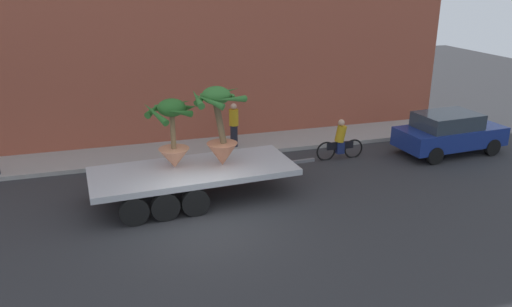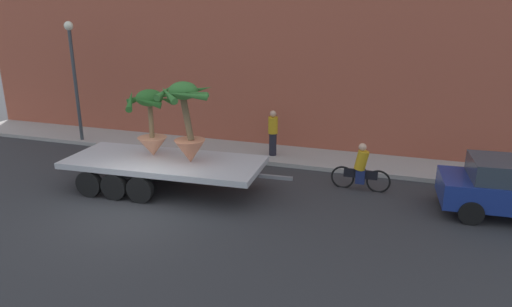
{
  "view_description": "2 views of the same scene",
  "coord_description": "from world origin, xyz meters",
  "px_view_note": "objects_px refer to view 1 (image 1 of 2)",
  "views": [
    {
      "loc": [
        -2.31,
        -12.11,
        6.41
      ],
      "look_at": [
        1.95,
        1.78,
        1.26
      ],
      "focal_mm": 35.22,
      "sensor_mm": 36.0,
      "label": 1
    },
    {
      "loc": [
        6.89,
        -9.79,
        5.33
      ],
      "look_at": [
        2.85,
        2.21,
        1.34
      ],
      "focal_mm": 31.64,
      "sensor_mm": 36.0,
      "label": 2
    }
  ],
  "objects_px": {
    "potted_palm_middle": "(219,125)",
    "cyclist": "(340,142)",
    "pedestrian_near_gate": "(234,124)",
    "parked_car": "(449,132)",
    "flatbed_trailer": "(185,176)",
    "potted_palm_rear": "(173,132)"
  },
  "relations": [
    {
      "from": "flatbed_trailer",
      "to": "cyclist",
      "type": "distance_m",
      "value": 6.33
    },
    {
      "from": "cyclist",
      "to": "potted_palm_rear",
      "type": "bearing_deg",
      "value": -165.33
    },
    {
      "from": "parked_car",
      "to": "pedestrian_near_gate",
      "type": "distance_m",
      "value": 8.17
    },
    {
      "from": "flatbed_trailer",
      "to": "parked_car",
      "type": "bearing_deg",
      "value": 7.19
    },
    {
      "from": "potted_palm_middle",
      "to": "pedestrian_near_gate",
      "type": "relative_size",
      "value": 1.42
    },
    {
      "from": "flatbed_trailer",
      "to": "parked_car",
      "type": "relative_size",
      "value": 1.7
    },
    {
      "from": "potted_palm_middle",
      "to": "parked_car",
      "type": "distance_m",
      "value": 9.37
    },
    {
      "from": "potted_palm_middle",
      "to": "flatbed_trailer",
      "type": "bearing_deg",
      "value": -179.08
    },
    {
      "from": "potted_palm_rear",
      "to": "potted_palm_middle",
      "type": "bearing_deg",
      "value": -10.01
    },
    {
      "from": "potted_palm_middle",
      "to": "cyclist",
      "type": "xyz_separation_m",
      "value": [
        4.95,
        1.89,
        -1.58
      ]
    },
    {
      "from": "potted_palm_middle",
      "to": "parked_car",
      "type": "xyz_separation_m",
      "value": [
        9.17,
        1.28,
        -1.42
      ]
    },
    {
      "from": "flatbed_trailer",
      "to": "potted_palm_rear",
      "type": "height_order",
      "value": "potted_palm_rear"
    },
    {
      "from": "flatbed_trailer",
      "to": "potted_palm_rear",
      "type": "xyz_separation_m",
      "value": [
        -0.27,
        0.26,
        1.3
      ]
    },
    {
      "from": "potted_palm_rear",
      "to": "parked_car",
      "type": "height_order",
      "value": "potted_palm_rear"
    },
    {
      "from": "cyclist",
      "to": "parked_car",
      "type": "relative_size",
      "value": 0.44
    },
    {
      "from": "potted_palm_middle",
      "to": "parked_car",
      "type": "bearing_deg",
      "value": 7.92
    },
    {
      "from": "potted_palm_rear",
      "to": "pedestrian_near_gate",
      "type": "distance_m",
      "value": 4.82
    },
    {
      "from": "cyclist",
      "to": "parked_car",
      "type": "bearing_deg",
      "value": -8.25
    },
    {
      "from": "flatbed_trailer",
      "to": "pedestrian_near_gate",
      "type": "xyz_separation_m",
      "value": [
        2.56,
        4.03,
        0.27
      ]
    },
    {
      "from": "potted_palm_rear",
      "to": "cyclist",
      "type": "xyz_separation_m",
      "value": [
        6.3,
        1.65,
        -1.41
      ]
    },
    {
      "from": "flatbed_trailer",
      "to": "potted_palm_middle",
      "type": "distance_m",
      "value": 1.83
    },
    {
      "from": "flatbed_trailer",
      "to": "parked_car",
      "type": "height_order",
      "value": "parked_car"
    }
  ]
}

